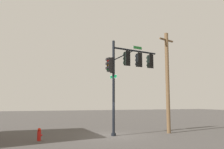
# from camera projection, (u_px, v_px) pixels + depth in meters

# --- Properties ---
(ground_plane) EXTENTS (120.00, 120.00, 0.00)m
(ground_plane) POSITION_uv_depth(u_px,v_px,m) (114.00, 136.00, 18.13)
(ground_plane) COLOR #464240
(signal_pole_assembly) EXTENTS (5.04, 1.63, 7.34)m
(signal_pole_assembly) POSITION_uv_depth(u_px,v_px,m) (127.00, 68.00, 19.51)
(signal_pole_assembly) COLOR black
(signal_pole_assembly) RESTS_ON ground_plane
(utility_pole) EXTENTS (1.73, 0.73, 8.42)m
(utility_pole) POSITION_uv_depth(u_px,v_px,m) (167.00, 81.00, 20.23)
(utility_pole) COLOR brown
(utility_pole) RESTS_ON ground_plane
(fire_hydrant) EXTENTS (0.33, 0.24, 0.83)m
(fire_hydrant) POSITION_uv_depth(u_px,v_px,m) (39.00, 134.00, 15.80)
(fire_hydrant) COLOR red
(fire_hydrant) RESTS_ON ground_plane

